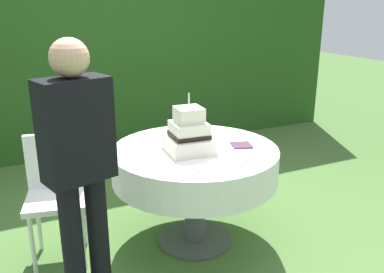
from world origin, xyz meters
name	(u,v)px	position (x,y,z in m)	size (l,w,h in m)	color
ground_plane	(195,240)	(0.00, 0.00, 0.00)	(20.00, 20.00, 0.00)	#476B33
foliage_hedge	(104,29)	(0.00, 2.54, 1.46)	(6.29, 0.56, 2.92)	#234C19
cake_table	(195,165)	(0.00, 0.00, 0.63)	(1.21, 1.21, 0.76)	#4C4C51
wedding_cake	(189,135)	(-0.07, -0.04, 0.88)	(0.33, 0.33, 0.42)	silver
serving_plate_near	(202,169)	(-0.14, -0.39, 0.76)	(0.11, 0.11, 0.01)	white
serving_plate_far	(140,141)	(-0.31, 0.32, 0.76)	(0.14, 0.14, 0.01)	white
serving_plate_left	(249,158)	(0.23, -0.35, 0.76)	(0.11, 0.11, 0.01)	white
serving_plate_right	(173,134)	(-0.02, 0.35, 0.76)	(0.12, 0.12, 0.01)	white
napkin_stack	(241,145)	(0.33, -0.10, 0.76)	(0.14, 0.14, 0.01)	#4C2D47
garden_chair	(56,186)	(-0.95, 0.26, 0.54)	(0.48, 0.48, 0.89)	white
standing_person	(79,165)	(-0.89, -0.42, 0.93)	(0.40, 0.29, 1.60)	black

